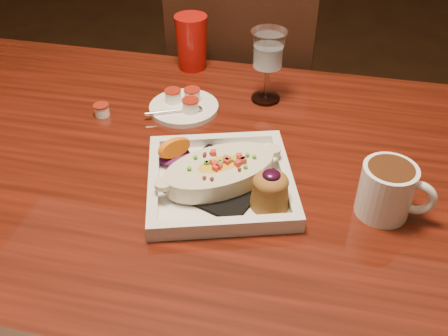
% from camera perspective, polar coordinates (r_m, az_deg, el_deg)
% --- Properties ---
extents(table, '(1.50, 0.90, 0.75)m').
position_cam_1_polar(table, '(1.02, -4.24, -4.03)').
color(table, '#62180E').
rests_on(table, floor).
extents(chair_far, '(0.42, 0.42, 0.93)m').
position_cam_1_polar(chair_far, '(1.60, 2.35, 6.96)').
color(chair_far, black).
rests_on(chair_far, floor).
extents(plate, '(0.32, 0.32, 0.08)m').
position_cam_1_polar(plate, '(0.89, 0.06, -1.03)').
color(plate, white).
rests_on(plate, table).
extents(coffee_mug, '(0.13, 0.09, 0.10)m').
position_cam_1_polar(coffee_mug, '(0.87, 18.27, -2.29)').
color(coffee_mug, white).
rests_on(coffee_mug, table).
extents(goblet, '(0.08, 0.08, 0.17)m').
position_cam_1_polar(goblet, '(1.11, 5.07, 12.91)').
color(goblet, silver).
rests_on(goblet, table).
extents(saucer, '(0.15, 0.15, 0.10)m').
position_cam_1_polar(saucer, '(1.12, -4.65, 7.17)').
color(saucer, white).
rests_on(saucer, table).
extents(creamer_loose, '(0.03, 0.03, 0.03)m').
position_cam_1_polar(creamer_loose, '(1.13, -13.80, 6.47)').
color(creamer_loose, white).
rests_on(creamer_loose, table).
extents(red_tumbler, '(0.08, 0.08, 0.13)m').
position_cam_1_polar(red_tumbler, '(1.28, -3.72, 14.12)').
color(red_tumbler, '#A6110B').
rests_on(red_tumbler, table).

